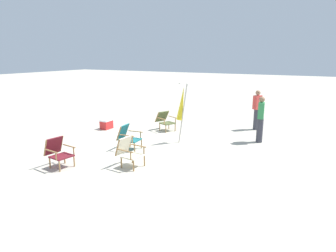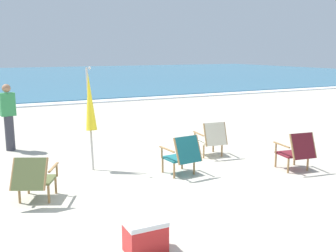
% 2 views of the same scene
% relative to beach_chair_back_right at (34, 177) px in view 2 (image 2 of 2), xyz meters
% --- Properties ---
extents(ground_plane, '(80.00, 80.00, 0.00)m').
position_rel_beach_chair_back_right_xyz_m(ground_plane, '(1.96, -0.33, -0.42)').
color(ground_plane, '#B7AF9E').
extents(sea, '(80.00, 40.00, 0.10)m').
position_rel_beach_chair_back_right_xyz_m(sea, '(1.96, 32.31, -0.37)').
color(sea, '#2D6684').
rests_on(sea, ground).
extents(surf_band, '(80.00, 1.10, 0.06)m').
position_rel_beach_chair_back_right_xyz_m(surf_band, '(1.96, 12.01, -0.39)').
color(surf_band, white).
rests_on(surf_band, ground).
extents(beach_chair_back_right, '(0.85, 0.95, 0.77)m').
position_rel_beach_chair_back_right_xyz_m(beach_chair_back_right, '(0.00, 0.00, 0.00)').
color(beach_chair_back_right, '#515B33').
rests_on(beach_chair_back_right, ground).
extents(beach_chair_back_left, '(0.66, 0.75, 0.81)m').
position_rel_beach_chair_back_right_xyz_m(beach_chair_back_left, '(5.01, -0.62, 0.01)').
color(beach_chair_back_left, maroon).
rests_on(beach_chair_back_left, ground).
extents(beach_chair_front_left, '(0.64, 0.74, 0.81)m').
position_rel_beach_chair_back_right_xyz_m(beach_chair_front_left, '(2.80, 0.15, 0.01)').
color(beach_chair_front_left, '#196066').
rests_on(beach_chair_front_left, ground).
extents(beach_chair_mid_center, '(0.64, 0.72, 0.82)m').
position_rel_beach_chair_back_right_xyz_m(beach_chair_mid_center, '(4.07, 1.09, 0.01)').
color(beach_chair_mid_center, beige).
rests_on(beach_chair_mid_center, ground).
extents(umbrella_furled_yellow, '(0.24, 0.41, 2.11)m').
position_rel_beach_chair_back_right_xyz_m(umbrella_furled_yellow, '(1.33, 1.39, 0.96)').
color(umbrella_furled_yellow, '#B7B2A8').
rests_on(umbrella_furled_yellow, ground).
extents(person_near_chairs, '(0.37, 0.25, 1.63)m').
position_rel_beach_chair_back_right_xyz_m(person_near_chairs, '(-0.04, 3.79, 0.42)').
color(person_near_chairs, '#383842').
rests_on(person_near_chairs, ground).
extents(cooler_box, '(0.49, 0.35, 0.40)m').
position_rel_beach_chair_back_right_xyz_m(cooler_box, '(0.97, -2.26, -0.22)').
color(cooler_box, red).
rests_on(cooler_box, ground).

